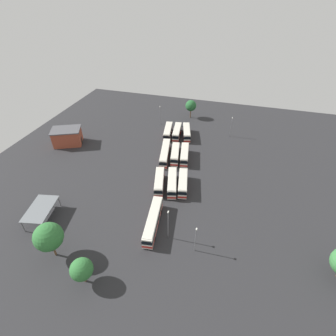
{
  "coord_description": "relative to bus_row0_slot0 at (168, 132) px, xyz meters",
  "views": [
    {
      "loc": [
        62.22,
        16.32,
        49.38
      ],
      "look_at": [
        0.64,
        -1.57,
        1.53
      ],
      "focal_mm": 27.24,
      "sensor_mm": 36.0,
      "label": 1
    }
  ],
  "objects": [
    {
      "name": "lamp_post_mid_lot",
      "position": [
        -8.53,
        -5.9,
        2.52
      ],
      "size": [
        0.56,
        0.28,
        7.9
      ],
      "color": "slate",
      "rests_on": "ground_plane"
    },
    {
      "name": "maintenance_shelter",
      "position": [
        49.81,
        -18.69,
        1.5
      ],
      "size": [
        10.6,
        7.5,
        3.52
      ],
      "color": "slate",
      "rests_on": "ground_plane"
    },
    {
      "name": "bus_row0_slot0",
      "position": [
        0.0,
        0.0,
        0.0
      ],
      "size": [
        11.18,
        4.29,
        3.49
      ],
      "color": "silver",
      "rests_on": "ground_plane"
    },
    {
      "name": "bus_row0_slot2",
      "position": [
        -1.36,
        7.06,
        -0.0
      ],
      "size": [
        11.01,
        5.16,
        3.49
      ],
      "color": "silver",
      "rests_on": "ground_plane"
    },
    {
      "name": "lamp_post_near_entrance",
      "position": [
        -6.21,
        23.09,
        2.53
      ],
      "size": [
        0.56,
        0.28,
        7.92
      ],
      "color": "slate",
      "rests_on": "ground_plane"
    },
    {
      "name": "lamp_post_far_corner",
      "position": [
        48.61,
        20.33,
        2.29
      ],
      "size": [
        0.56,
        0.28,
        7.44
      ],
      "color": "slate",
      "rests_on": "ground_plane"
    },
    {
      "name": "bus_row3_slot0",
      "position": [
        44.37,
        9.1,
        0.0
      ],
      "size": [
        14.47,
        4.35,
        3.49
      ],
      "color": "silver",
      "rests_on": "ground_plane"
    },
    {
      "name": "tree_northeast",
      "position": [
        58.28,
        -9.04,
        4.33
      ],
      "size": [
        6.13,
        6.13,
        9.26
      ],
      "color": "brown",
      "rests_on": "ground_plane"
    },
    {
      "name": "tree_north_edge",
      "position": [
        -18.35,
        4.91,
        3.67
      ],
      "size": [
        4.66,
        4.66,
        7.87
      ],
      "color": "brown",
      "rests_on": "ground_plane"
    },
    {
      "name": "ground_plane",
      "position": [
        21.63,
        8.04,
        -1.84
      ],
      "size": [
        122.5,
        122.5,
        0.0
      ],
      "primitive_type": "plane",
      "color": "#28282B"
    },
    {
      "name": "bus_row0_slot1",
      "position": [
        -0.63,
        3.43,
        -0.0
      ],
      "size": [
        10.93,
        3.9,
        3.49
      ],
      "color": "silver",
      "rests_on": "ground_plane"
    },
    {
      "name": "bus_row1_slot1",
      "position": [
        14.44,
        6.71,
        -0.0
      ],
      "size": [
        10.62,
        4.43,
        3.49
      ],
      "color": "silver",
      "rests_on": "ground_plane"
    },
    {
      "name": "bus_row2_slot2",
      "position": [
        28.43,
        12.75,
        -0.0
      ],
      "size": [
        10.64,
        4.49,
        3.49
      ],
      "color": "silver",
      "rests_on": "ground_plane"
    },
    {
      "name": "bus_row2_slot1",
      "position": [
        29.12,
        9.73,
        0.0
      ],
      "size": [
        11.31,
        5.06,
        3.49
      ],
      "color": "silver",
      "rests_on": "ground_plane"
    },
    {
      "name": "depot_building",
      "position": [
        15.99,
        -33.73,
        1.15
      ],
      "size": [
        10.61,
        12.14,
        5.96
      ],
      "color": "#99422D",
      "rests_on": "ground_plane"
    },
    {
      "name": "bus_row1_slot2",
      "position": [
        13.85,
        9.83,
        -0.0
      ],
      "size": [
        11.02,
        4.38,
        3.49
      ],
      "color": "silver",
      "rests_on": "ground_plane"
    },
    {
      "name": "bus_row1_slot0",
      "position": [
        14.74,
        3.25,
        0.0
      ],
      "size": [
        14.48,
        5.18,
        3.49
      ],
      "color": "silver",
      "rests_on": "ground_plane"
    },
    {
      "name": "bus_row2_slot0",
      "position": [
        29.8,
        6.03,
        -0.0
      ],
      "size": [
        10.78,
        5.0,
        3.49
      ],
      "color": "silver",
      "rests_on": "ground_plane"
    },
    {
      "name": "tree_south_edge",
      "position": [
        61.91,
        0.53,
        2.33
      ],
      "size": [
        4.54,
        4.54,
        6.46
      ],
      "color": "brown",
      "rests_on": "ground_plane"
    },
    {
      "name": "lamp_post_by_building",
      "position": [
        46.85,
        13.64,
        2.99
      ],
      "size": [
        0.56,
        0.28,
        8.83
      ],
      "color": "slate",
      "rests_on": "ground_plane"
    }
  ]
}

